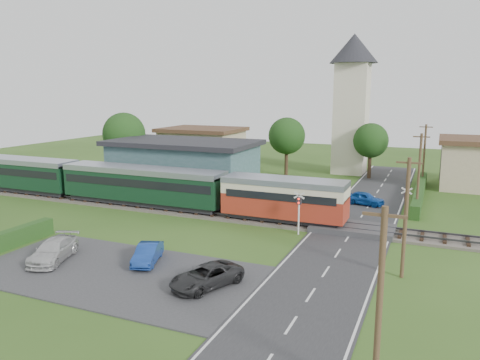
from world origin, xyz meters
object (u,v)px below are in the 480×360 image
at_px(crossing_signal_far, 406,202).
at_px(car_park_blue, 148,254).
at_px(train, 114,182).
at_px(car_on_road, 365,198).
at_px(station_building, 183,164).
at_px(pedestrian_near, 217,194).
at_px(car_park_dark, 206,276).
at_px(church_tower, 352,94).
at_px(pedestrian_far, 113,185).
at_px(car_park_silver, 53,250).
at_px(crossing_signal_near, 299,207).
at_px(house_west, 202,147).
at_px(equipment_hut, 90,176).

relative_size(crossing_signal_far, car_park_blue, 0.92).
xyz_separation_m(train, car_on_road, (21.86, 8.82, -1.51)).
height_order(station_building, crossing_signal_far, station_building).
height_order(crossing_signal_far, pedestrian_near, crossing_signal_far).
distance_m(station_building, car_park_dark, 27.06).
height_order(church_tower, car_park_blue, church_tower).
bearing_deg(train, pedestrian_far, 130.38).
bearing_deg(car_park_dark, car_park_silver, -155.61).
bearing_deg(station_building, church_tower, 48.59).
xyz_separation_m(station_building, car_park_silver, (3.79, -22.94, -1.96)).
distance_m(station_building, church_tower, 23.89).
bearing_deg(car_on_road, station_building, 102.42).
height_order(crossing_signal_near, car_on_road, crossing_signal_near).
distance_m(crossing_signal_far, pedestrian_near, 16.31).
relative_size(train, house_west, 4.00).
height_order(house_west, crossing_signal_near, house_west).
height_order(train, car_park_blue, train).
bearing_deg(church_tower, crossing_signal_far, -69.98).
height_order(equipment_hut, train, train).
bearing_deg(pedestrian_near, crossing_signal_far, 167.10).
height_order(crossing_signal_near, car_park_blue, crossing_signal_near).
bearing_deg(crossing_signal_far, station_building, 164.37).
xyz_separation_m(church_tower, car_park_blue, (-5.52, -37.96, -9.56)).
height_order(train, church_tower, church_tower).
bearing_deg(station_building, car_park_dark, -57.49).
xyz_separation_m(equipment_hut, car_park_silver, (11.79, -17.15, -1.01)).
bearing_deg(pedestrian_near, station_building, -54.35).
bearing_deg(car_on_road, train, 124.90).
xyz_separation_m(house_west, pedestrian_far, (0.54, -20.44, -1.59)).
bearing_deg(car_park_blue, train, 115.29).
height_order(crossing_signal_far, car_park_dark, crossing_signal_far).
bearing_deg(equipment_hut, crossing_signal_far, -1.46).
height_order(station_building, car_on_road, station_building).
distance_m(car_on_road, pedestrian_near, 13.83).
bearing_deg(car_on_road, car_park_blue, 167.03).
relative_size(crossing_signal_far, car_park_dark, 0.76).
xyz_separation_m(train, crossing_signal_far, (25.89, 2.39, -0.04)).
height_order(equipment_hut, car_park_silver, equipment_hut).
bearing_deg(car_park_silver, pedestrian_near, 59.46).
relative_size(station_building, church_tower, 0.91).
relative_size(church_tower, car_park_blue, 4.93).
bearing_deg(church_tower, train, -123.62).
height_order(house_west, crossing_signal_far, house_west).
height_order(station_building, car_park_silver, station_building).
bearing_deg(crossing_signal_near, crossing_signal_far, 33.69).
relative_size(train, crossing_signal_near, 13.18).
distance_m(car_park_silver, pedestrian_far, 18.46).
xyz_separation_m(station_building, house_west, (-5.00, 14.01, 0.10)).
xyz_separation_m(crossing_signal_near, pedestrian_far, (-20.86, 4.96, -0.94)).
relative_size(car_on_road, car_park_silver, 0.81).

